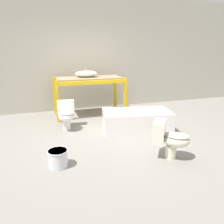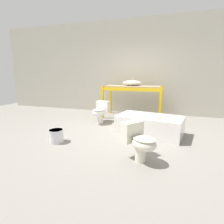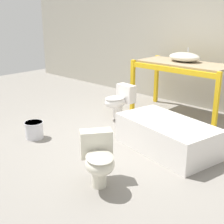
# 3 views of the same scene
# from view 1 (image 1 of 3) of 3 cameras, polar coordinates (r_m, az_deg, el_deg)

# --- Properties ---
(ground_plane) EXTENTS (12.00, 12.00, 0.00)m
(ground_plane) POSITION_cam_1_polar(r_m,az_deg,el_deg) (4.56, -0.85, -5.98)
(ground_plane) COLOR gray
(warehouse_wall_rear) EXTENTS (10.80, 0.08, 3.20)m
(warehouse_wall_rear) POSITION_cam_1_polar(r_m,az_deg,el_deg) (6.50, -7.44, 14.86)
(warehouse_wall_rear) COLOR #B2AD9E
(warehouse_wall_rear) RESTS_ON ground_plane
(shelving_rack) EXTENTS (1.82, 0.88, 1.01)m
(shelving_rack) POSITION_cam_1_polar(r_m,az_deg,el_deg) (5.83, -6.04, 7.54)
(shelving_rack) COLOR yellow
(shelving_rack) RESTS_ON ground_plane
(sink_basin) EXTENTS (0.60, 0.44, 0.25)m
(sink_basin) POSITION_cam_1_polar(r_m,az_deg,el_deg) (5.87, -6.73, 9.89)
(sink_basin) COLOR silver
(sink_basin) RESTS_ON shelving_rack
(bathtub_main) EXTENTS (1.57, 1.05, 0.44)m
(bathtub_main) POSITION_cam_1_polar(r_m,az_deg,el_deg) (4.76, 6.42, -1.88)
(bathtub_main) COLOR white
(bathtub_main) RESTS_ON ground_plane
(toilet_near) EXTENTS (0.67, 0.62, 0.61)m
(toilet_near) POSITION_cam_1_polar(r_m,az_deg,el_deg) (3.62, 14.89, -6.53)
(toilet_near) COLOR silver
(toilet_near) RESTS_ON ground_plane
(toilet_far) EXTENTS (0.42, 0.61, 0.61)m
(toilet_far) POSITION_cam_1_polar(r_m,az_deg,el_deg) (4.90, -11.90, -0.45)
(toilet_far) COLOR white
(toilet_far) RESTS_ON ground_plane
(bucket_white) EXTENTS (0.30, 0.30, 0.27)m
(bucket_white) POSITION_cam_1_polar(r_m,az_deg,el_deg) (3.42, -13.92, -11.61)
(bucket_white) COLOR silver
(bucket_white) RESTS_ON ground_plane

